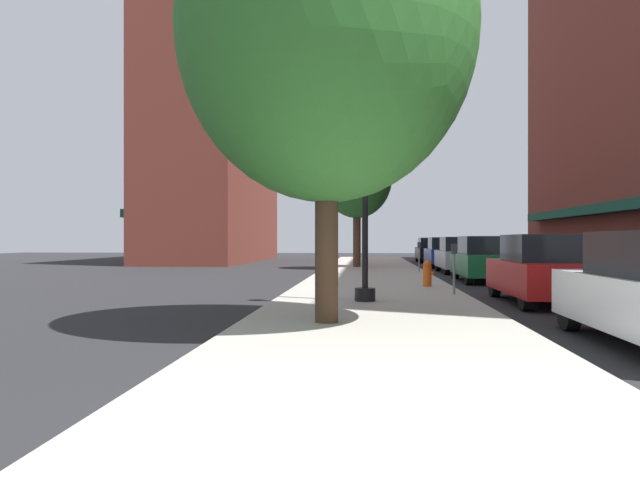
{
  "coord_description": "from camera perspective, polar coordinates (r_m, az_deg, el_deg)",
  "views": [
    {
      "loc": [
        -0.15,
        -4.76,
        1.54
      ],
      "look_at": [
        -2.42,
        22.99,
        1.52
      ],
      "focal_mm": 33.5,
      "sensor_mm": 36.0,
      "label": 1
    }
  ],
  "objects": [
    {
      "name": "car_blue",
      "position": [
        33.71,
        11.75,
        -1.2
      ],
      "size": [
        1.8,
        4.3,
        1.66
      ],
      "rotation": [
        0.0,
        0.0,
        0.0
      ],
      "color": "black",
      "rests_on": "ground"
    },
    {
      "name": "car_green",
      "position": [
        22.41,
        15.35,
        -1.83
      ],
      "size": [
        1.8,
        4.3,
        1.66
      ],
      "rotation": [
        0.0,
        0.0,
        -0.02
      ],
      "color": "black",
      "rests_on": "ground"
    },
    {
      "name": "parking_meter_near",
      "position": [
        15.79,
        12.68,
        -2.1
      ],
      "size": [
        0.14,
        0.09,
        1.31
      ],
      "color": "slate",
      "rests_on": "sidewalk_slab"
    },
    {
      "name": "car_black",
      "position": [
        40.53,
        10.56,
        -0.99
      ],
      "size": [
        1.8,
        4.3,
        1.66
      ],
      "rotation": [
        0.0,
        0.0,
        -0.01
      ],
      "color": "black",
      "rests_on": "ground"
    },
    {
      "name": "ground_plane",
      "position": [
        23.18,
        15.01,
        -3.76
      ],
      "size": [
        90.0,
        90.0,
        0.0
      ],
      "primitive_type": "plane",
      "color": "#232326"
    },
    {
      "name": "parking_meter_far",
      "position": [
        26.45,
        9.45,
        -1.23
      ],
      "size": [
        0.14,
        0.09,
        1.31
      ],
      "color": "slate",
      "rests_on": "sidewalk_slab"
    },
    {
      "name": "tree_mid",
      "position": [
        10.84,
        0.63,
        19.34
      ],
      "size": [
        5.14,
        5.14,
        7.97
      ],
      "color": "#422D1E",
      "rests_on": "sidewalk_slab"
    },
    {
      "name": "tree_near",
      "position": [
        31.3,
        3.54,
        5.91
      ],
      "size": [
        3.66,
        3.66,
        6.75
      ],
      "color": "#422D1E",
      "rests_on": "sidewalk_slab"
    },
    {
      "name": "building_far_background",
      "position": [
        43.76,
        -9.91,
        9.62
      ],
      "size": [
        6.8,
        18.0,
        17.67
      ],
      "color": "brown",
      "rests_on": "ground"
    },
    {
      "name": "lamppost",
      "position": [
        13.88,
        4.32,
        6.92
      ],
      "size": [
        0.48,
        0.48,
        5.9
      ],
      "color": "black",
      "rests_on": "sidewalk_slab"
    },
    {
      "name": "sidewalk_slab",
      "position": [
        23.8,
        5.04,
        -3.52
      ],
      "size": [
        4.8,
        50.0,
        0.12
      ],
      "primitive_type": "cube",
      "color": "#A8A399",
      "rests_on": "ground"
    },
    {
      "name": "fire_hydrant",
      "position": [
        18.36,
        10.21,
        -3.14
      ],
      "size": [
        0.33,
        0.26,
        0.79
      ],
      "color": "#E05614",
      "rests_on": "sidewalk_slab"
    },
    {
      "name": "car_red",
      "position": [
        15.27,
        20.46,
        -2.7
      ],
      "size": [
        1.8,
        4.3,
        1.66
      ],
      "rotation": [
        0.0,
        0.0,
        0.04
      ],
      "color": "black",
      "rests_on": "ground"
    },
    {
      "name": "car_silver",
      "position": [
        28.08,
        13.18,
        -1.45
      ],
      "size": [
        1.8,
        4.3,
        1.66
      ],
      "rotation": [
        0.0,
        0.0,
        -0.03
      ],
      "color": "black",
      "rests_on": "ground"
    }
  ]
}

